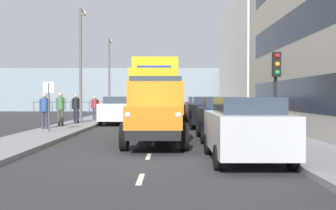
# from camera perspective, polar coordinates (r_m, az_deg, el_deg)

# --- Properties ---
(ground_plane) EXTENTS (80.00, 80.00, 0.00)m
(ground_plane) POSITION_cam_1_polar(r_m,az_deg,el_deg) (21.90, -1.34, -3.23)
(ground_plane) COLOR #2D2D30
(sidewalk_left) EXTENTS (2.39, 37.91, 0.15)m
(sidewalk_left) POSITION_cam_1_polar(r_m,az_deg,el_deg) (22.27, 11.06, -2.99)
(sidewalk_left) COLOR gray
(sidewalk_left) RESTS_ON ground_plane
(sidewalk_right) EXTENTS (2.39, 37.91, 0.15)m
(sidewalk_right) POSITION_cam_1_polar(r_m,az_deg,el_deg) (22.54, -13.58, -2.95)
(sidewalk_right) COLOR gray
(sidewalk_right) RESTS_ON ground_plane
(road_centreline_markings) EXTENTS (0.12, 33.99, 0.01)m
(road_centreline_markings) POSITION_cam_1_polar(r_m,az_deg,el_deg) (21.80, -1.34, -3.24)
(road_centreline_markings) COLOR silver
(road_centreline_markings) RESTS_ON ground_plane
(building_far_block) EXTENTS (7.22, 14.71, 9.88)m
(building_far_block) POSITION_cam_1_polar(r_m,az_deg,el_deg) (34.75, 15.33, 6.57)
(building_far_block) COLOR silver
(building_far_block) RESTS_ON ground_plane
(sea_horizon) EXTENTS (80.00, 0.80, 5.00)m
(sea_horizon) POSITION_cam_1_polar(r_m,az_deg,el_deg) (43.78, -0.52, 2.32)
(sea_horizon) COLOR #84939E
(sea_horizon) RESTS_ON ground_plane
(seawall_railing) EXTENTS (28.08, 0.08, 1.20)m
(seawall_railing) POSITION_cam_1_polar(r_m,az_deg,el_deg) (40.19, -0.59, 0.15)
(seawall_railing) COLOR #4C5156
(seawall_railing) RESTS_ON ground_plane
(truck_vintage_orange) EXTENTS (2.17, 5.64, 2.43)m
(truck_vintage_orange) POSITION_cam_1_polar(r_m,az_deg,el_deg) (13.27, -1.84, -1.11)
(truck_vintage_orange) COLOR black
(truck_vintage_orange) RESTS_ON ground_plane
(lorry_cargo_yellow) EXTENTS (2.58, 8.20, 3.87)m
(lorry_cargo_yellow) POSITION_cam_1_polar(r_m,az_deg,el_deg) (22.04, -1.80, 2.20)
(lorry_cargo_yellow) COLOR gold
(lorry_cargo_yellow) RESTS_ON ground_plane
(car_silver_kerbside_near) EXTENTS (1.93, 3.91, 1.72)m
(car_silver_kerbside_near) POSITION_cam_1_polar(r_m,az_deg,el_deg) (10.25, 11.62, -3.44)
(car_silver_kerbside_near) COLOR #B7BABF
(car_silver_kerbside_near) RESTS_ON ground_plane
(car_navy_kerbside_1) EXTENTS (1.75, 3.83, 1.72)m
(car_navy_kerbside_1) POSITION_cam_1_polar(r_m,az_deg,el_deg) (15.10, 7.95, -1.91)
(car_navy_kerbside_1) COLOR navy
(car_navy_kerbside_1) RESTS_ON ground_plane
(car_black_kerbside_2) EXTENTS (1.92, 3.80, 1.72)m
(car_black_kerbside_2) POSITION_cam_1_polar(r_m,az_deg,el_deg) (20.87, 5.82, -1.01)
(car_black_kerbside_2) COLOR black
(car_black_kerbside_2) RESTS_ON ground_plane
(car_maroon_kerbside_3) EXTENTS (1.87, 4.09, 1.72)m
(car_maroon_kerbside_3) POSITION_cam_1_polar(r_m,az_deg,el_deg) (26.19, 4.69, -0.53)
(car_maroon_kerbside_3) COLOR maroon
(car_maroon_kerbside_3) RESTS_ON ground_plane
(car_white_oppositeside_0) EXTENTS (1.92, 4.08, 1.72)m
(car_white_oppositeside_0) POSITION_cam_1_polar(r_m,az_deg,el_deg) (23.60, -7.63, -0.74)
(car_white_oppositeside_0) COLOR white
(car_white_oppositeside_0) RESTS_ON ground_plane
(car_teal_oppositeside_1) EXTENTS (1.97, 3.93, 1.72)m
(car_teal_oppositeside_1) POSITION_cam_1_polar(r_m,az_deg,el_deg) (29.56, -6.02, -0.32)
(car_teal_oppositeside_1) COLOR #1E6670
(car_teal_oppositeside_1) RESTS_ON ground_plane
(pedestrian_near_railing) EXTENTS (0.53, 0.34, 1.74)m
(pedestrian_near_railing) POSITION_cam_1_polar(r_m,az_deg,el_deg) (19.39, -18.18, -0.41)
(pedestrian_near_railing) COLOR #383342
(pedestrian_near_railing) RESTS_ON sidewalk_right
(pedestrian_strolling) EXTENTS (0.53, 0.34, 1.79)m
(pedestrian_strolling) POSITION_cam_1_polar(r_m,az_deg,el_deg) (21.10, -15.97, -0.17)
(pedestrian_strolling) COLOR #4C473D
(pedestrian_strolling) RESTS_ON sidewalk_right
(pedestrian_by_lamp) EXTENTS (0.53, 0.34, 1.73)m
(pedestrian_by_lamp) POSITION_cam_1_polar(r_m,az_deg,el_deg) (23.38, -13.76, -0.11)
(pedestrian_by_lamp) COLOR black
(pedestrian_by_lamp) RESTS_ON sidewalk_right
(pedestrian_couple_b) EXTENTS (0.53, 0.34, 1.63)m
(pedestrian_couple_b) POSITION_cam_1_polar(r_m,az_deg,el_deg) (25.92, -11.03, -0.11)
(pedestrian_couple_b) COLOR #383342
(pedestrian_couple_b) RESTS_ON sidewalk_right
(traffic_light_near) EXTENTS (0.28, 0.41, 3.20)m
(traffic_light_near) POSITION_cam_1_polar(r_m,az_deg,el_deg) (14.33, 16.07, 4.20)
(traffic_light_near) COLOR black
(traffic_light_near) RESTS_ON sidewalk_left
(lamp_post_promenade) EXTENTS (0.32, 1.14, 6.87)m
(lamp_post_promenade) POSITION_cam_1_polar(r_m,az_deg,el_deg) (23.33, -13.02, 7.37)
(lamp_post_promenade) COLOR #59595B
(lamp_post_promenade) RESTS_ON sidewalk_right
(lamp_post_far) EXTENTS (0.32, 1.14, 6.65)m
(lamp_post_far) POSITION_cam_1_polar(r_m,az_deg,el_deg) (33.33, -8.85, 5.36)
(lamp_post_far) COLOR #59595B
(lamp_post_far) RESTS_ON sidewalk_right
(street_sign) EXTENTS (0.50, 0.07, 2.25)m
(street_sign) POSITION_cam_1_polar(r_m,az_deg,el_deg) (17.78, -17.62, 1.08)
(street_sign) COLOR #4C4C4C
(street_sign) RESTS_ON sidewalk_right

